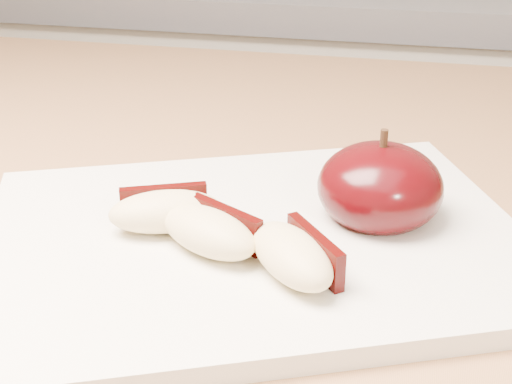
# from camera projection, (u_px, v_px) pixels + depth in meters

# --- Properties ---
(back_cabinet) EXTENTS (2.40, 0.62, 0.94)m
(back_cabinet) POSITION_uv_depth(u_px,v_px,m) (314.00, 228.00, 1.32)
(back_cabinet) COLOR silver
(back_cabinet) RESTS_ON ground
(cutting_board) EXTENTS (0.37, 0.32, 0.01)m
(cutting_board) POSITION_uv_depth(u_px,v_px,m) (256.00, 241.00, 0.41)
(cutting_board) COLOR silver
(cutting_board) RESTS_ON island_counter
(apple_half) EXTENTS (0.09, 0.09, 0.06)m
(apple_half) POSITION_uv_depth(u_px,v_px,m) (380.00, 187.00, 0.42)
(apple_half) COLOR black
(apple_half) RESTS_ON cutting_board
(apple_wedge_a) EXTENTS (0.07, 0.05, 0.02)m
(apple_wedge_a) POSITION_uv_depth(u_px,v_px,m) (165.00, 210.00, 0.40)
(apple_wedge_a) COLOR beige
(apple_wedge_a) RESTS_ON cutting_board
(apple_wedge_b) EXTENTS (0.07, 0.06, 0.02)m
(apple_wedge_b) POSITION_uv_depth(u_px,v_px,m) (210.00, 231.00, 0.38)
(apple_wedge_b) COLOR beige
(apple_wedge_b) RESTS_ON cutting_board
(apple_wedge_c) EXTENTS (0.06, 0.07, 0.02)m
(apple_wedge_c) POSITION_uv_depth(u_px,v_px,m) (294.00, 255.00, 0.36)
(apple_wedge_c) COLOR beige
(apple_wedge_c) RESTS_ON cutting_board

